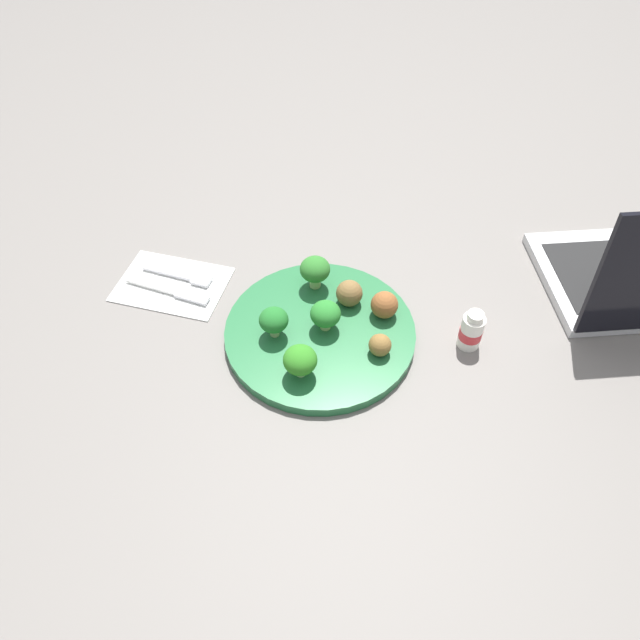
# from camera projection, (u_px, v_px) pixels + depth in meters

# --- Properties ---
(ground_plane) EXTENTS (4.00, 4.00, 0.00)m
(ground_plane) POSITION_uv_depth(u_px,v_px,m) (320.00, 336.00, 0.87)
(ground_plane) COLOR slate
(plate) EXTENTS (0.28, 0.28, 0.02)m
(plate) POSITION_uv_depth(u_px,v_px,m) (320.00, 333.00, 0.86)
(plate) COLOR #236638
(plate) RESTS_ON ground_plane
(broccoli_floret_mid_left) EXTENTS (0.05, 0.05, 0.05)m
(broccoli_floret_mid_left) POSITION_uv_depth(u_px,v_px,m) (315.00, 270.00, 0.89)
(broccoli_floret_mid_left) COLOR #A2C675
(broccoli_floret_mid_left) RESTS_ON plate
(broccoli_floret_back_right) EXTENTS (0.04, 0.04, 0.05)m
(broccoli_floret_back_right) POSITION_uv_depth(u_px,v_px,m) (274.00, 320.00, 0.83)
(broccoli_floret_back_right) COLOR #94B870
(broccoli_floret_back_right) RESTS_ON plate
(broccoli_floret_front_left) EXTENTS (0.04, 0.04, 0.05)m
(broccoli_floret_front_left) POSITION_uv_depth(u_px,v_px,m) (326.00, 314.00, 0.84)
(broccoli_floret_front_left) COLOR #9EBA71
(broccoli_floret_front_left) RESTS_ON plate
(broccoli_floret_front_right) EXTENTS (0.05, 0.05, 0.05)m
(broccoli_floret_front_right) POSITION_uv_depth(u_px,v_px,m) (303.00, 361.00, 0.78)
(broccoli_floret_front_right) COLOR #97CF79
(broccoli_floret_front_right) RESTS_ON plate
(meatball_front_left) EXTENTS (0.03, 0.03, 0.03)m
(meatball_front_left) POSITION_uv_depth(u_px,v_px,m) (380.00, 345.00, 0.81)
(meatball_front_left) COLOR brown
(meatball_front_left) RESTS_ON plate
(meatball_near_rim) EXTENTS (0.04, 0.04, 0.04)m
(meatball_near_rim) POSITION_uv_depth(u_px,v_px,m) (384.00, 305.00, 0.86)
(meatball_near_rim) COLOR brown
(meatball_near_rim) RESTS_ON plate
(meatball_mid_right) EXTENTS (0.04, 0.04, 0.04)m
(meatball_mid_right) POSITION_uv_depth(u_px,v_px,m) (349.00, 293.00, 0.87)
(meatball_mid_right) COLOR brown
(meatball_mid_right) RESTS_ON plate
(napkin) EXTENTS (0.18, 0.13, 0.01)m
(napkin) POSITION_uv_depth(u_px,v_px,m) (172.00, 284.00, 0.94)
(napkin) COLOR white
(napkin) RESTS_ON ground_plane
(fork) EXTENTS (0.12, 0.02, 0.01)m
(fork) POSITION_uv_depth(u_px,v_px,m) (181.00, 275.00, 0.94)
(fork) COLOR silver
(fork) RESTS_ON napkin
(knife) EXTENTS (0.15, 0.02, 0.01)m
(knife) POSITION_uv_depth(u_px,v_px,m) (171.00, 291.00, 0.92)
(knife) COLOR white
(knife) RESTS_ON napkin
(yogurt_bottle) EXTENTS (0.03, 0.03, 0.07)m
(yogurt_bottle) POSITION_uv_depth(u_px,v_px,m) (471.00, 331.00, 0.83)
(yogurt_bottle) COLOR white
(yogurt_bottle) RESTS_ON ground_plane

